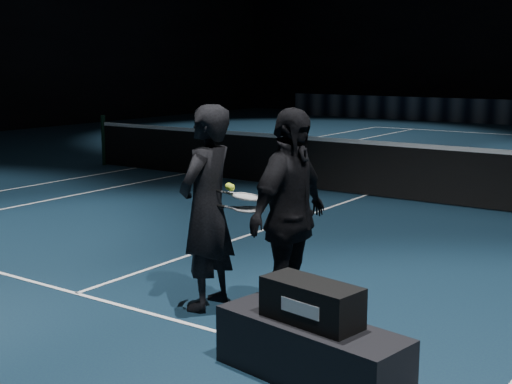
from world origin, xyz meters
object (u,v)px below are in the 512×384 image
Objects in this scene: racket_bag at (312,302)px; racket_upper at (247,197)px; player_a at (207,208)px; racket_lower at (249,209)px; player_bench at (311,351)px; tennis_balls at (231,185)px; player_b at (289,218)px.

racket_bag is 1.56m from racket_upper.
racket_bag is at bearing 56.83° from player_a.
player_a is 2.78× the size of racket_lower.
racket_lower is at bearing 153.17° from player_bench.
racket_bag is 1.08× the size of racket_upper.
tennis_balls reaches higher than racket_upper.
racket_bag is at bearing 0.00° from player_bench.
tennis_balls reaches higher than player_bench.
racket_bag is 1.20m from player_b.
racket_upper is (-0.05, 0.04, 0.10)m from racket_lower.
player_b reaches higher than racket_upper.
racket_lower reaches higher than racket_bag.
player_bench is at bearing -141.22° from player_b.
player_b is 2.78× the size of racket_upper.
player_b is at bearing 4.63° from tennis_balls.
player_b is at bearing -9.08° from racket_upper.
racket_bag is 1.08× the size of racket_lower.
racket_upper is (-1.19, 0.88, 0.86)m from player_bench.
player_b is at bearing 139.82° from racket_bag.
tennis_balls is at bearing 157.75° from player_bench.
racket_bag reaches higher than player_bench.
player_a is at bearing 93.63° from player_b.
player_b reaches higher than tennis_balls.
racket_lower is (0.45, 0.04, 0.03)m from player_a.
tennis_balls is at bearing 89.81° from player_a.
player_bench is 2.00× the size of racket_bag.
racket_bag is at bearing -141.22° from player_b.
player_b is 2.78× the size of racket_lower.
player_bench is at bearing -31.81° from tennis_balls.
player_a reaches higher than racket_bag.
player_bench is 1.61m from racket_lower.
racket_upper is (0.39, 0.08, 0.14)m from player_a.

